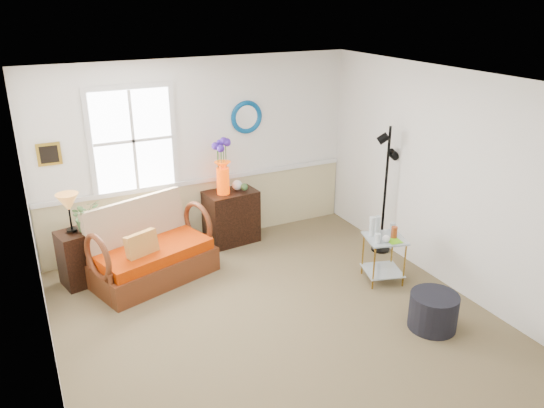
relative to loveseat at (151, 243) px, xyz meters
name	(u,v)px	position (x,y,z in m)	size (l,w,h in m)	color
floor	(283,328)	(0.96, -1.70, -0.48)	(4.50, 5.00, 0.01)	brown
ceiling	(285,84)	(0.96, -1.70, 2.12)	(4.50, 5.00, 0.01)	white
walls	(284,217)	(0.96, -1.70, 0.82)	(4.51, 5.01, 2.60)	white
wainscot	(203,211)	(0.96, 0.78, -0.03)	(4.46, 0.02, 0.90)	#C7BB87
chair_rail	(202,180)	(0.96, 0.77, 0.44)	(4.46, 0.04, 0.06)	white
window	(133,141)	(0.06, 0.77, 1.12)	(1.14, 0.06, 1.44)	white
picture	(49,154)	(-0.96, 0.78, 1.07)	(0.28, 0.03, 0.28)	gold
mirror	(246,117)	(1.66, 0.78, 1.27)	(0.47, 0.47, 0.07)	#065399
loveseat	(151,243)	(0.00, 0.00, 0.00)	(1.48, 0.84, 0.97)	maroon
throw_pillow	(143,249)	(-0.15, -0.19, 0.04)	(0.41, 0.10, 0.41)	#BD591A
lamp_stand	(77,258)	(-0.85, 0.27, -0.14)	(0.39, 0.39, 0.69)	black
table_lamp	(70,213)	(-0.86, 0.30, 0.45)	(0.27, 0.27, 0.49)	orange
potted_plant	(86,219)	(-0.69, 0.27, 0.36)	(0.34, 0.38, 0.30)	#3E6433
cabinet	(231,217)	(1.30, 0.56, -0.10)	(0.72, 0.46, 0.77)	black
flower_vase	(223,167)	(1.18, 0.53, 0.67)	(0.23, 0.23, 0.77)	#EA3D00
side_table	(383,259)	(2.56, -1.33, -0.19)	(0.46, 0.46, 0.58)	#A77C24
tabletop_items	(385,228)	(2.56, -1.32, 0.22)	(0.41, 0.41, 0.24)	silver
floor_lamp	(385,191)	(3.06, -0.65, 0.40)	(0.26, 0.26, 1.78)	black
ottoman	(433,311)	(2.41, -2.40, -0.28)	(0.52, 0.52, 0.40)	black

